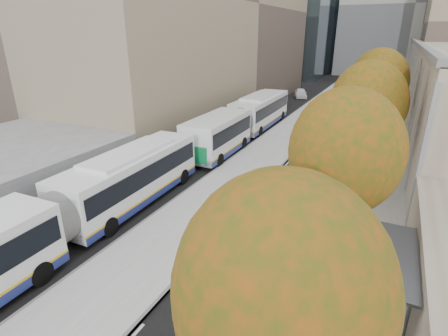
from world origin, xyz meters
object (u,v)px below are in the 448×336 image
Objects in this scene: bus_far at (245,119)px; distant_car at (301,93)px; bus_near at (78,206)px; cyclist at (225,322)px; bus_shelter at (391,267)px.

bus_far is 23.85m from distant_car.
cyclist is (9.05, -2.65, -0.80)m from bus_near.
bus_far is at bearing -107.24° from distant_car.
bus_shelter is at bearing -56.03° from bus_far.
bus_far is at bearing 87.49° from bus_near.
bus_near is at bearing -177.26° from bus_shelter.
bus_shelter is 5.74m from cyclist.
distant_car is (-9.18, 46.14, -0.15)m from cyclist.
bus_far is (0.44, 19.67, 0.11)m from bus_near.
bus_near is 7.94× the size of cyclist.
bus_far is (-13.10, 19.02, -0.44)m from bus_shelter.
bus_near reaches higher than bus_shelter.
bus_far reaches higher than bus_near.
bus_shelter is at bearing 22.29° from cyclist.
bus_near is 0.94× the size of bus_far.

